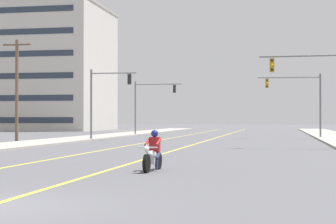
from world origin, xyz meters
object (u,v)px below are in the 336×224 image
at_px(traffic_signal_mid_left, 149,99).
at_px(apartment_building_far_left_block, 45,69).
at_px(motorcycle_with_rider, 153,154).
at_px(traffic_signal_mid_right, 302,95).
at_px(traffic_signal_near_left, 104,94).
at_px(utility_pole_left_near, 17,88).
at_px(traffic_signal_near_right, 321,83).

height_order(traffic_signal_mid_left, apartment_building_far_left_block, apartment_building_far_left_block).
xyz_separation_m(motorcycle_with_rider, apartment_building_far_left_block, (-34.31, 72.09, 9.75)).
bearing_deg(traffic_signal_mid_right, apartment_building_far_left_block, 139.21).
relative_size(traffic_signal_near_left, utility_pole_left_near, 0.75).
relative_size(motorcycle_with_rider, traffic_signal_mid_left, 0.35).
bearing_deg(motorcycle_with_rider, traffic_signal_mid_left, 102.85).
bearing_deg(traffic_signal_near_right, motorcycle_with_rider, -111.89).
height_order(traffic_signal_near_right, traffic_signal_mid_left, same).
bearing_deg(traffic_signal_near_right, traffic_signal_near_left, 147.90).
distance_m(traffic_signal_near_right, apartment_building_far_left_block, 68.79).
xyz_separation_m(traffic_signal_mid_left, utility_pole_left_near, (-6.11, -21.46, 0.22)).
height_order(utility_pole_left_near, apartment_building_far_left_block, apartment_building_far_left_block).
bearing_deg(utility_pole_left_near, traffic_signal_near_right, -14.66).
distance_m(motorcycle_with_rider, apartment_building_far_left_block, 80.44).
height_order(traffic_signal_near_right, traffic_signal_near_left, same).
relative_size(motorcycle_with_rider, utility_pole_left_near, 0.27).
distance_m(motorcycle_with_rider, traffic_signal_mid_left, 46.33).
bearing_deg(traffic_signal_mid_right, motorcycle_with_rider, -100.10).
height_order(traffic_signal_mid_right, apartment_building_far_left_block, apartment_building_far_left_block).
bearing_deg(apartment_building_far_left_block, traffic_signal_near_right, -52.89).
distance_m(traffic_signal_mid_right, apartment_building_far_left_block, 54.34).
distance_m(motorcycle_with_rider, traffic_signal_near_right, 19.15).
bearing_deg(traffic_signal_near_left, utility_pole_left_near, -139.84).
bearing_deg(apartment_building_far_left_block, motorcycle_with_rider, -64.55).
xyz_separation_m(traffic_signal_near_right, utility_pole_left_near, (-23.40, 6.12, 0.22)).
bearing_deg(utility_pole_left_near, traffic_signal_mid_right, 29.99).
relative_size(traffic_signal_near_right, traffic_signal_mid_left, 1.00).
distance_m(traffic_signal_near_right, traffic_signal_near_left, 20.76).
xyz_separation_m(traffic_signal_mid_left, apartment_building_far_left_block, (-24.03, 27.05, 6.21)).
bearing_deg(utility_pole_left_near, traffic_signal_mid_left, 74.12).
xyz_separation_m(traffic_signal_near_left, traffic_signal_mid_left, (0.29, 16.55, 0.09)).
xyz_separation_m(traffic_signal_near_right, apartment_building_far_left_block, (-41.33, 54.63, 6.20)).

